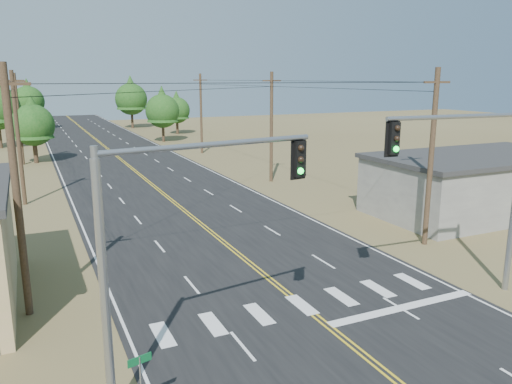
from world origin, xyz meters
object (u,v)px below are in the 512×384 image
signal_mast_right (482,173)px  signal_mast_left (172,227)px  building_right (478,185)px  street_sign (141,382)px

signal_mast_right → signal_mast_left: bearing=-170.8°
building_right → signal_mast_right: size_ratio=1.84×
signal_mast_left → signal_mast_right: 13.71m
building_right → street_sign: 29.77m
building_right → signal_mast_left: size_ratio=1.93×
signal_mast_left → signal_mast_right: size_ratio=0.95×
signal_mast_left → street_sign: bearing=-145.9°
signal_mast_left → signal_mast_right: signal_mast_right is taller
building_right → signal_mast_left: signal_mast_left is taller
building_right → street_sign: size_ratio=6.54×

